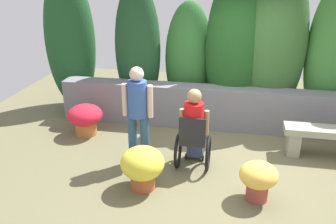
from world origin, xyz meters
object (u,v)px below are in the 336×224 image
person_in_wheelchair (194,131)px  flower_pot_red_accent (85,118)px  stone_bench (327,138)px  flower_pot_terracotta_by_wall (258,178)px  flower_pot_purple_near (142,166)px  person_standing_companion (138,110)px

person_in_wheelchair → flower_pot_red_accent: (-2.15, 0.82, -0.28)m
stone_bench → flower_pot_terracotta_by_wall: flower_pot_terracotta_by_wall is taller
flower_pot_red_accent → flower_pot_terracotta_by_wall: bearing=-26.2°
flower_pot_purple_near → flower_pot_red_accent: bearing=134.1°
person_in_wheelchair → flower_pot_terracotta_by_wall: person_in_wheelchair is taller
stone_bench → flower_pot_red_accent: size_ratio=2.14×
flower_pot_purple_near → flower_pot_terracotta_by_wall: 1.62m
stone_bench → person_in_wheelchair: (-2.14, -0.76, 0.28)m
person_standing_companion → flower_pot_terracotta_by_wall: 2.06m
person_in_wheelchair → flower_pot_purple_near: person_in_wheelchair is taller
person_in_wheelchair → person_standing_companion: size_ratio=0.82×
flower_pot_purple_near → flower_pot_terracotta_by_wall: size_ratio=1.14×
stone_bench → flower_pot_red_accent: (-4.29, 0.06, -0.00)m
person_standing_companion → flower_pot_purple_near: person_standing_companion is taller
person_standing_companion → flower_pot_red_accent: 1.65m
person_in_wheelchair → flower_pot_red_accent: person_in_wheelchair is taller
flower_pot_red_accent → person_standing_companion: bearing=-34.3°
flower_pot_terracotta_by_wall → person_in_wheelchair: bearing=143.6°
person_standing_companion → flower_pot_purple_near: (0.24, -0.69, -0.57)m
stone_bench → flower_pot_terracotta_by_wall: bearing=-135.1°
person_in_wheelchair → flower_pot_purple_near: size_ratio=2.06×
flower_pot_purple_near → flower_pot_terracotta_by_wall: bearing=0.6°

